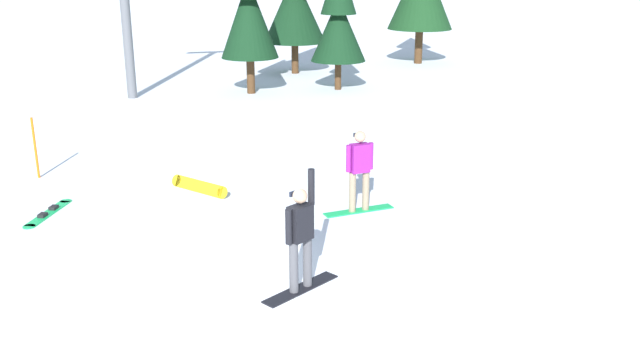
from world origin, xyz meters
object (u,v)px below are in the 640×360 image
loose_snowboard_near_right (199,186)px  pine_tree_broad (338,17)px  loose_snowboard_near_left (48,213)px  snowboarder_midground (359,169)px  trail_marker_pole (35,148)px  snowboarder_foreground (300,236)px  pine_tree_young (249,3)px

loose_snowboard_near_right → pine_tree_broad: size_ratio=0.28×
loose_snowboard_near_left → snowboarder_midground: bearing=-13.8°
snowboarder_midground → trail_marker_pole: snowboarder_midground is taller
snowboarder_midground → loose_snowboard_near_right: bearing=145.3°
loose_snowboard_near_right → loose_snowboard_near_left: bearing=-169.1°
trail_marker_pole → pine_tree_broad: 14.40m
snowboarder_foreground → pine_tree_young: (2.13, 17.25, 2.56)m
snowboarder_foreground → loose_snowboard_near_right: snowboarder_foreground is taller
pine_tree_young → snowboarder_midground: bearing=-90.2°
loose_snowboard_near_left → pine_tree_broad: 16.16m
snowboarder_foreground → snowboarder_midground: size_ratio=1.14×
loose_snowboard_near_right → pine_tree_young: size_ratio=0.23×
loose_snowboard_near_left → loose_snowboard_near_right: loose_snowboard_near_right is taller
snowboarder_foreground → snowboarder_midground: snowboarder_foreground is taller
trail_marker_pole → pine_tree_young: bearing=53.9°
snowboarder_foreground → loose_snowboard_near_right: bearing=101.5°
snowboarder_foreground → pine_tree_broad: pine_tree_broad is taller
snowboarder_foreground → loose_snowboard_near_right: (-1.12, 5.49, -0.83)m
snowboarder_midground → trail_marker_pole: bearing=148.0°
loose_snowboard_near_left → trail_marker_pole: size_ratio=1.15×
trail_marker_pole → pine_tree_young: pine_tree_young is taller
loose_snowboard_near_left → pine_tree_young: 14.44m
loose_snowboard_near_left → loose_snowboard_near_right: (3.28, 0.63, 0.12)m
snowboarder_foreground → snowboarder_midground: bearing=57.4°
snowboarder_midground → pine_tree_young: 14.22m
snowboarder_midground → loose_snowboard_near_right: 3.98m
pine_tree_young → pine_tree_broad: size_ratio=1.21×
snowboarder_midground → pine_tree_young: bearing=89.8°
snowboarder_midground → pine_tree_young: (0.05, 13.98, 2.58)m
pine_tree_young → loose_snowboard_near_right: bearing=-105.5°
snowboarder_midground → pine_tree_broad: (3.65, 13.84, 1.97)m
pine_tree_broad → loose_snowboard_near_left: bearing=-129.6°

